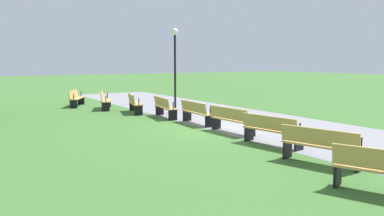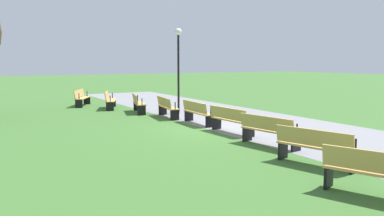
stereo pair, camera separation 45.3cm
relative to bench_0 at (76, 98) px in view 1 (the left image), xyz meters
The scene contains 11 objects.
ground_plane 9.93m from the bench_0, 14.23° to the left, with size 120.00×120.00×0.00m, color #3D6B2D.
path_paving 10.70m from the bench_0, 25.89° to the left, with size 34.16×5.21×0.01m, color gray.
bench_0 is the anchor object (origin of this frame).
bench_1 2.22m from the bench_0, 24.61° to the left, with size 1.95×1.14×0.89m.
bench_2 4.43m from the bench_0, 21.53° to the left, with size 1.96×0.96×0.89m.
bench_3 6.64m from the bench_0, 18.45° to the left, with size 1.96×0.77×0.89m.
bench_4 8.82m from the bench_0, 15.37° to the left, with size 1.93×0.57×0.89m.
bench_5 10.98m from the bench_0, 12.30° to the left, with size 1.93×0.57×0.89m.
bench_6 13.11m from the bench_0, ahead, with size 1.96×0.77×0.89m.
bench_7 15.20m from the bench_0, ahead, with size 1.96×0.96×0.89m.
lamp_post 6.55m from the bench_0, 31.76° to the left, with size 0.32×0.32×3.94m.
Camera 1 is at (11.55, -8.07, 2.42)m, focal length 36.51 mm.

